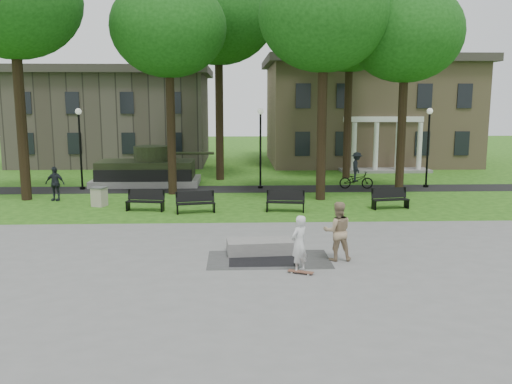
% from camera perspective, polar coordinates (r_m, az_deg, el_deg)
% --- Properties ---
extents(ground, '(120.00, 120.00, 0.00)m').
position_cam_1_polar(ground, '(20.22, 0.65, -5.19)').
color(ground, '#235113').
rests_on(ground, ground).
extents(plaza, '(22.00, 16.00, 0.02)m').
position_cam_1_polar(plaza, '(15.44, 1.58, -9.89)').
color(plaza, gray).
rests_on(plaza, ground).
extents(footpath, '(44.00, 2.60, 0.01)m').
position_cam_1_polar(footpath, '(31.96, -0.40, 0.31)').
color(footpath, black).
rests_on(footpath, ground).
extents(building_right, '(17.00, 12.00, 8.60)m').
position_cam_1_polar(building_right, '(46.84, 11.50, 8.41)').
color(building_right, '#9E8460').
rests_on(building_right, ground).
extents(building_left, '(15.00, 10.00, 7.20)m').
position_cam_1_polar(building_left, '(47.13, -14.58, 7.39)').
color(building_left, '#4C443D').
rests_on(building_left, ground).
extents(tree_0, '(6.80, 6.80, 12.97)m').
position_cam_1_polar(tree_0, '(30.97, -24.24, 17.83)').
color(tree_0, black).
rests_on(tree_0, ground).
extents(tree_1, '(6.20, 6.20, 11.63)m').
position_cam_1_polar(tree_1, '(30.47, -9.20, 16.63)').
color(tree_1, black).
rests_on(tree_1, ground).
extents(tree_2, '(6.60, 6.60, 12.16)m').
position_cam_1_polar(tree_2, '(28.68, 7.16, 17.85)').
color(tree_2, black).
rests_on(tree_2, ground).
extents(tree_3, '(6.00, 6.00, 11.19)m').
position_cam_1_polar(tree_3, '(30.58, 15.50, 15.71)').
color(tree_3, black).
rests_on(tree_3, ground).
extents(tree_4, '(7.20, 7.20, 13.50)m').
position_cam_1_polar(tree_4, '(35.93, -3.99, 17.95)').
color(tree_4, black).
rests_on(tree_4, ground).
extents(tree_5, '(6.40, 6.40, 12.44)m').
position_cam_1_polar(tree_5, '(37.07, 9.88, 16.44)').
color(tree_5, black).
rests_on(tree_5, ground).
extents(lamp_left, '(0.36, 0.36, 4.73)m').
position_cam_1_polar(lamp_left, '(33.17, -18.04, 5.03)').
color(lamp_left, black).
rests_on(lamp_left, ground).
extents(lamp_mid, '(0.36, 0.36, 4.73)m').
position_cam_1_polar(lamp_mid, '(31.95, 0.47, 5.35)').
color(lamp_mid, black).
rests_on(lamp_mid, ground).
extents(lamp_right, '(0.36, 0.36, 4.73)m').
position_cam_1_polar(lamp_right, '(33.91, 17.67, 5.14)').
color(lamp_right, black).
rests_on(lamp_right, ground).
extents(tank_monument, '(7.45, 3.40, 2.40)m').
position_cam_1_polar(tank_monument, '(34.25, -11.38, 2.19)').
color(tank_monument, gray).
rests_on(tank_monument, ground).
extents(puddle, '(2.20, 1.20, 0.00)m').
position_cam_1_polar(puddle, '(17.67, 0.74, -7.31)').
color(puddle, black).
rests_on(puddle, plaza).
extents(concrete_block, '(2.27, 1.18, 0.45)m').
position_cam_1_polar(concrete_block, '(18.57, 0.37, -5.75)').
color(concrete_block, gray).
rests_on(concrete_block, plaza).
extents(skateboard, '(0.79, 0.50, 0.07)m').
position_cam_1_polar(skateboard, '(16.51, 4.72, -8.45)').
color(skateboard, brown).
rests_on(skateboard, plaza).
extents(skateboarder, '(0.75, 0.74, 1.74)m').
position_cam_1_polar(skateboarder, '(16.48, 4.55, -5.45)').
color(skateboarder, silver).
rests_on(skateboarder, plaza).
extents(friend_watching, '(0.96, 0.75, 1.94)m').
position_cam_1_polar(friend_watching, '(17.77, 8.57, -4.09)').
color(friend_watching, tan).
rests_on(friend_watching, plaza).
extents(pedestrian_walker, '(1.11, 0.63, 1.79)m').
position_cam_1_polar(pedestrian_walker, '(30.06, -20.41, 0.83)').
color(pedestrian_walker, '#20242B').
rests_on(pedestrian_walker, ground).
extents(cyclist, '(2.03, 1.17, 2.18)m').
position_cam_1_polar(cyclist, '(32.57, 10.53, 1.90)').
color(cyclist, black).
rests_on(cyclist, ground).
extents(park_bench_0, '(1.85, 0.82, 1.00)m').
position_cam_1_polar(park_bench_0, '(26.17, -11.58, -0.81)').
color(park_bench_0, black).
rests_on(park_bench_0, ground).
extents(park_bench_1, '(1.85, 0.86, 1.00)m').
position_cam_1_polar(park_bench_1, '(25.33, -6.36, -1.01)').
color(park_bench_1, black).
rests_on(park_bench_1, ground).
extents(park_bench_2, '(1.85, 0.78, 1.00)m').
position_cam_1_polar(park_bench_2, '(25.50, 3.09, -0.89)').
color(park_bench_2, black).
rests_on(park_bench_2, ground).
extents(park_bench_3, '(1.85, 0.82, 1.00)m').
position_cam_1_polar(park_bench_3, '(26.94, 13.93, -0.60)').
color(park_bench_3, black).
rests_on(park_bench_3, ground).
extents(trash_bin, '(0.85, 0.85, 0.96)m').
position_cam_1_polar(trash_bin, '(27.83, -16.17, -0.46)').
color(trash_bin, '#BAB299').
rests_on(trash_bin, ground).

